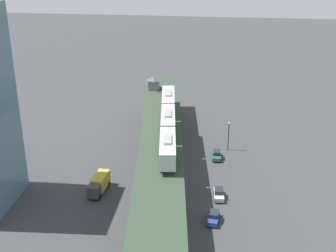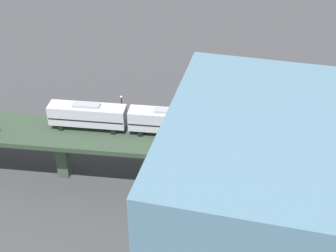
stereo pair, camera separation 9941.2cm
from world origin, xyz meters
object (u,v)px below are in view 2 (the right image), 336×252
subway_train (168,120)px  street_lamp (122,109)px  street_car_blue (278,153)px  delivery_truck (216,235)px  street_car_silver (233,144)px  street_car_green (143,133)px

subway_train → street_lamp: (-12.48, -11.97, -7.30)m
street_lamp → street_car_blue: bearing=85.3°
street_car_blue → delivery_truck: size_ratio=0.62×
street_car_silver → delivery_truck: bearing=1.0°
street_car_green → subway_train: bearing=35.4°
street_car_blue → delivery_truck: 23.57m
street_car_silver → street_car_green: size_ratio=1.01×
street_car_silver → street_lamp: bearing=-94.4°
street_car_silver → street_car_blue: size_ratio=0.99×
street_car_silver → street_lamp: (-1.66, -21.38, 3.17)m
subway_train → street_car_silver: (-10.83, 9.41, -10.47)m
subway_train → street_car_silver: bearing=139.0°
subway_train → street_lamp: size_ratio=5.37×
street_lamp → delivery_truck: bearing=41.4°
street_car_blue → street_lamp: street_lamp is taller
street_car_green → street_lamp: street_lamp is taller
subway_train → street_car_silver: size_ratio=8.26×
street_car_silver → delivery_truck: delivery_truck is taller
subway_train → street_car_green: bearing=-144.6°
street_lamp → subway_train: bearing=43.8°
street_car_silver → delivery_truck: size_ratio=0.61×
subway_train → street_car_green: (-10.07, -7.16, -10.47)m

